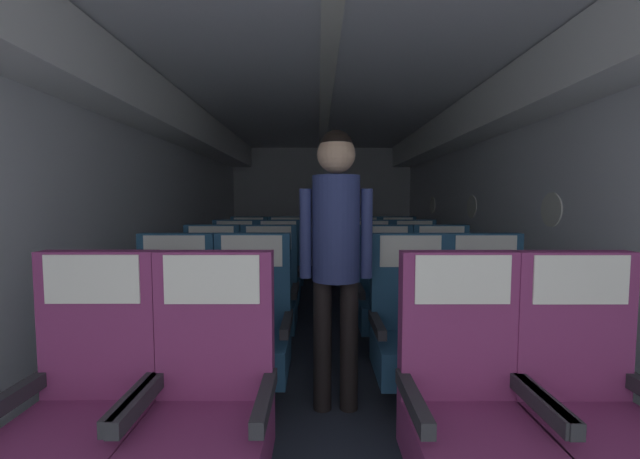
% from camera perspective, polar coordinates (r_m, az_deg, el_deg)
% --- Properties ---
extents(ground, '(3.66, 8.08, 0.02)m').
position_cam_1_polar(ground, '(3.93, 0.86, -14.69)').
color(ground, '#2D3342').
extents(fuselage_shell, '(3.54, 7.73, 2.33)m').
position_cam_1_polar(fuselage_shell, '(4.02, 0.81, 10.23)').
color(fuselage_shell, silver).
rests_on(fuselage_shell, ground).
extents(seat_a_left_window, '(0.51, 0.50, 1.05)m').
position_cam_1_polar(seat_a_left_window, '(1.93, -31.06, -21.47)').
color(seat_a_left_window, '#38383D').
rests_on(seat_a_left_window, ground).
extents(seat_a_left_aisle, '(0.51, 0.50, 1.05)m').
position_cam_1_polar(seat_a_left_aisle, '(1.74, -15.95, -23.92)').
color(seat_a_left_aisle, '#38383D').
rests_on(seat_a_left_aisle, ground).
extents(seat_a_right_aisle, '(0.51, 0.50, 1.05)m').
position_cam_1_polar(seat_a_right_aisle, '(1.99, 34.61, -20.87)').
color(seat_a_right_aisle, '#38383D').
rests_on(seat_a_right_aisle, ground).
extents(seat_a_right_window, '(0.51, 0.50, 1.05)m').
position_cam_1_polar(seat_a_right_window, '(1.78, 20.70, -23.38)').
color(seat_a_right_window, '#38383D').
rests_on(seat_a_right_window, ground).
extents(seat_b_left_window, '(0.51, 0.50, 1.05)m').
position_cam_1_polar(seat_b_left_window, '(2.68, -20.78, -13.88)').
color(seat_b_left_window, '#38383D').
rests_on(seat_b_left_window, ground).
extents(seat_b_left_aisle, '(0.51, 0.50, 1.05)m').
position_cam_1_polar(seat_b_left_aisle, '(2.56, -10.06, -14.51)').
color(seat_b_left_aisle, '#38383D').
rests_on(seat_b_left_aisle, ground).
extents(seat_b_right_aisle, '(0.51, 0.50, 1.05)m').
position_cam_1_polar(seat_b_right_aisle, '(2.72, 23.41, -13.62)').
color(seat_b_right_aisle, '#38383D').
rests_on(seat_b_right_aisle, ground).
extents(seat_b_right_window, '(0.51, 0.50, 1.05)m').
position_cam_1_polar(seat_b_right_window, '(2.57, 13.29, -14.44)').
color(seat_b_right_window, '#38383D').
rests_on(seat_b_right_window, ground).
extents(seat_c_left_window, '(0.51, 0.50, 1.05)m').
position_cam_1_polar(seat_c_left_window, '(3.52, -15.73, -9.42)').
color(seat_c_left_window, '#38383D').
rests_on(seat_c_left_window, ground).
extents(seat_c_left_aisle, '(0.51, 0.50, 1.05)m').
position_cam_1_polar(seat_c_left_aisle, '(3.40, -7.56, -9.77)').
color(seat_c_left_aisle, '#38383D').
rests_on(seat_c_left_aisle, ground).
extents(seat_c_right_aisle, '(0.51, 0.50, 1.05)m').
position_cam_1_polar(seat_c_right_aisle, '(3.54, 17.51, -9.37)').
color(seat_c_right_aisle, '#38383D').
rests_on(seat_c_right_aisle, ground).
extents(seat_c_right_window, '(0.51, 0.50, 1.05)m').
position_cam_1_polar(seat_c_right_window, '(3.42, 9.58, -9.72)').
color(seat_c_right_window, '#38383D').
rests_on(seat_c_right_window, ground).
extents(seat_d_left_window, '(0.51, 0.50, 1.05)m').
position_cam_1_polar(seat_d_left_window, '(4.37, -12.45, -6.71)').
color(seat_d_left_window, '#38383D').
rests_on(seat_d_left_window, ground).
extents(seat_d_left_aisle, '(0.51, 0.50, 1.05)m').
position_cam_1_polar(seat_d_left_aisle, '(4.28, -6.13, -6.85)').
color(seat_d_left_aisle, '#38383D').
rests_on(seat_d_left_aisle, ground).
extents(seat_d_right_aisle, '(0.51, 0.50, 1.05)m').
position_cam_1_polar(seat_d_right_aisle, '(4.40, 13.72, -6.64)').
color(seat_d_right_aisle, '#38383D').
rests_on(seat_d_right_aisle, ground).
extents(seat_d_right_window, '(0.51, 0.50, 1.05)m').
position_cam_1_polar(seat_d_right_window, '(4.31, 7.43, -6.80)').
color(seat_d_right_window, '#38383D').
rests_on(seat_d_right_window, ground).
extents(seat_e_left_window, '(0.51, 0.50, 1.05)m').
position_cam_1_polar(seat_e_left_window, '(5.23, -10.42, -4.88)').
color(seat_e_left_window, '#38383D').
rests_on(seat_e_left_window, ground).
extents(seat_e_left_aisle, '(0.51, 0.50, 1.05)m').
position_cam_1_polar(seat_e_left_aisle, '(5.17, -5.00, -4.94)').
color(seat_e_left_aisle, '#38383D').
rests_on(seat_e_left_aisle, ground).
extents(seat_e_right_aisle, '(0.51, 0.50, 1.05)m').
position_cam_1_polar(seat_e_right_aisle, '(5.26, 11.37, -4.85)').
color(seat_e_right_aisle, '#38383D').
rests_on(seat_e_right_aisle, ground).
extents(seat_e_right_window, '(0.51, 0.50, 1.05)m').
position_cam_1_polar(seat_e_right_window, '(5.19, 6.16, -4.92)').
color(seat_e_right_window, '#38383D').
rests_on(seat_e_right_window, ground).
extents(flight_attendant, '(0.43, 0.28, 1.67)m').
position_cam_1_polar(flight_attendant, '(2.32, 2.34, -1.34)').
color(flight_attendant, black).
rests_on(flight_attendant, ground).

